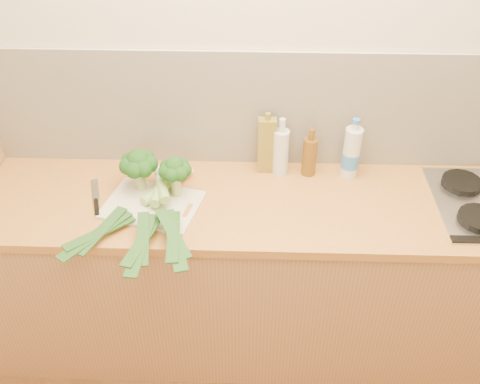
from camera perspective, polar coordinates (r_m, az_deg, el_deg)
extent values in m
plane|color=beige|center=(2.30, 2.57, 11.64)|extent=(3.50, 0.00, 3.50)
cube|color=silver|center=(2.36, 2.48, 8.70)|extent=(3.20, 0.02, 0.54)
cube|color=#AA7A46|center=(2.59, 2.05, -9.03)|extent=(3.20, 0.60, 0.86)
cube|color=#C07C38|center=(2.28, 2.30, -1.28)|extent=(3.20, 0.62, 0.04)
cylinder|color=black|center=(2.34, 24.19, -2.61)|extent=(0.17, 0.17, 0.03)
cylinder|color=black|center=(2.51, 22.58, 0.93)|extent=(0.17, 0.17, 0.03)
cube|color=beige|center=(2.26, -9.33, -1.35)|extent=(0.44, 0.37, 0.01)
cylinder|color=#ACBB6D|center=(2.32, -10.52, 1.22)|extent=(0.04, 0.04, 0.08)
sphere|color=#11370F|center=(2.27, -10.82, 3.31)|extent=(0.10, 0.10, 0.10)
sphere|color=#11370F|center=(2.27, -9.65, 2.96)|extent=(0.07, 0.07, 0.07)
sphere|color=#11370F|center=(2.30, -9.92, 3.47)|extent=(0.07, 0.07, 0.07)
sphere|color=#11370F|center=(2.31, -10.82, 3.60)|extent=(0.07, 0.07, 0.07)
sphere|color=#11370F|center=(2.30, -11.68, 3.26)|extent=(0.07, 0.07, 0.07)
sphere|color=#11370F|center=(2.27, -11.87, 2.69)|extent=(0.07, 0.07, 0.07)
sphere|color=#11370F|center=(2.24, -11.22, 2.32)|extent=(0.07, 0.07, 0.07)
sphere|color=#11370F|center=(2.24, -10.22, 2.44)|extent=(0.07, 0.07, 0.07)
cylinder|color=#ACBB6D|center=(2.27, -6.80, 0.68)|extent=(0.04, 0.04, 0.09)
sphere|color=#11370F|center=(2.21, -6.98, 2.69)|extent=(0.08, 0.08, 0.08)
sphere|color=#11370F|center=(2.21, -5.96, 2.38)|extent=(0.06, 0.06, 0.06)
sphere|color=#11370F|center=(2.24, -6.24, 2.84)|extent=(0.06, 0.06, 0.06)
sphere|color=#11370F|center=(2.25, -7.05, 2.96)|extent=(0.06, 0.06, 0.06)
sphere|color=#11370F|center=(2.24, -7.79, 2.66)|extent=(0.06, 0.06, 0.06)
sphere|color=#11370F|center=(2.21, -7.91, 2.15)|extent=(0.06, 0.06, 0.06)
sphere|color=#11370F|center=(2.19, -7.30, 1.82)|extent=(0.06, 0.06, 0.06)
sphere|color=#11370F|center=(2.19, -6.43, 1.92)|extent=(0.06, 0.06, 0.06)
cylinder|color=white|center=(2.36, -6.38, 1.67)|extent=(0.11, 0.13, 0.04)
cylinder|color=#87B75B|center=(2.28, -8.80, -0.03)|extent=(0.13, 0.16, 0.04)
cube|color=#1C4819|center=(2.13, -14.73, -4.18)|extent=(0.25, 0.24, 0.02)
cube|color=#1C4819|center=(2.12, -15.14, -4.42)|extent=(0.24, 0.31, 0.01)
cube|color=#1C4819|center=(2.13, -14.54, -3.96)|extent=(0.15, 0.27, 0.02)
cylinder|color=white|center=(2.33, -8.19, 1.59)|extent=(0.05, 0.11, 0.04)
cylinder|color=#87B75B|center=(2.24, -8.77, -0.18)|extent=(0.05, 0.14, 0.04)
cube|color=#1C4819|center=(2.03, -10.38, -5.12)|extent=(0.11, 0.30, 0.02)
cube|color=#1C4819|center=(2.02, -10.52, -5.46)|extent=(0.07, 0.34, 0.01)
cube|color=#1C4819|center=(2.04, -10.33, -4.85)|extent=(0.09, 0.28, 0.02)
cylinder|color=white|center=(2.31, -8.59, 1.79)|extent=(0.07, 0.11, 0.04)
cylinder|color=#87B75B|center=(2.22, -8.21, 0.12)|extent=(0.08, 0.14, 0.04)
cube|color=#1C4819|center=(2.01, -7.12, -4.66)|extent=(0.08, 0.30, 0.02)
cube|color=#1C4819|center=(1.99, -7.04, -5.00)|extent=(0.14, 0.34, 0.01)
cube|color=#1C4819|center=(2.01, -7.17, -4.39)|extent=(0.17, 0.27, 0.02)
cube|color=silver|center=(2.40, -15.19, 0.18)|extent=(0.08, 0.16, 0.00)
cylinder|color=black|center=(2.29, -15.05, -1.64)|extent=(0.05, 0.11, 0.02)
cube|color=olive|center=(2.37, 2.87, 4.97)|extent=(0.08, 0.05, 0.26)
cylinder|color=olive|center=(2.29, 2.99, 8.06)|extent=(0.02, 0.02, 0.03)
cylinder|color=silver|center=(2.37, 4.37, 4.26)|extent=(0.07, 0.07, 0.22)
cylinder|color=silver|center=(2.30, 4.53, 7.12)|extent=(0.03, 0.03, 0.06)
cylinder|color=brown|center=(2.39, 7.43, 3.77)|extent=(0.06, 0.06, 0.18)
cylinder|color=brown|center=(2.33, 7.65, 6.11)|extent=(0.03, 0.03, 0.05)
cylinder|color=silver|center=(2.39, 11.79, 4.10)|extent=(0.08, 0.08, 0.24)
cylinder|color=silver|center=(2.32, 12.21, 6.86)|extent=(0.03, 0.03, 0.03)
cylinder|color=#3878D2|center=(2.41, 11.68, 3.39)|extent=(0.08, 0.08, 0.07)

